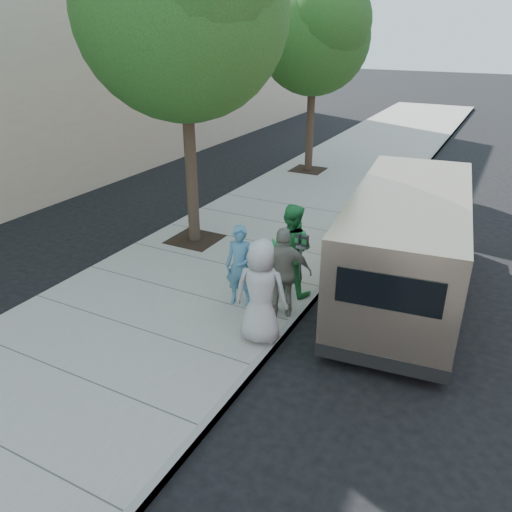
# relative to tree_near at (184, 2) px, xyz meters

# --- Properties ---
(ground) EXTENTS (120.00, 120.00, 0.00)m
(ground) POSITION_rel_tree_near_xyz_m (2.25, -2.40, -5.55)
(ground) COLOR black
(ground) RESTS_ON ground
(sidewalk) EXTENTS (5.00, 60.00, 0.15)m
(sidewalk) POSITION_rel_tree_near_xyz_m (1.25, -2.40, -5.47)
(sidewalk) COLOR gray
(sidewalk) RESTS_ON ground
(curb_face) EXTENTS (0.12, 60.00, 0.16)m
(curb_face) POSITION_rel_tree_near_xyz_m (3.69, -2.40, -5.47)
(curb_face) COLOR gray
(curb_face) RESTS_ON ground
(tree_near) EXTENTS (4.62, 4.60, 7.53)m
(tree_near) POSITION_rel_tree_near_xyz_m (0.00, 0.00, 0.00)
(tree_near) COLOR black
(tree_near) RESTS_ON sidewalk
(tree_far) EXTENTS (3.92, 3.80, 6.49)m
(tree_far) POSITION_rel_tree_near_xyz_m (-0.00, 7.60, -0.66)
(tree_far) COLOR black
(tree_far) RESTS_ON sidewalk
(parking_meter) EXTENTS (0.28, 0.10, 1.37)m
(parking_meter) POSITION_rel_tree_near_xyz_m (3.48, -1.56, -4.41)
(parking_meter) COLOR gray
(parking_meter) RESTS_ON sidewalk
(van) EXTENTS (2.67, 6.28, 2.26)m
(van) POSITION_rel_tree_near_xyz_m (5.20, -0.28, -4.35)
(van) COLOR beige
(van) RESTS_ON ground
(person_officer) EXTENTS (0.65, 0.50, 1.60)m
(person_officer) POSITION_rel_tree_near_xyz_m (2.55, -2.25, -4.59)
(person_officer) COLOR teal
(person_officer) RESTS_ON sidewalk
(person_green_shirt) EXTENTS (0.96, 0.77, 1.88)m
(person_green_shirt) POSITION_rel_tree_near_xyz_m (3.21, -1.38, -4.46)
(person_green_shirt) COLOR green
(person_green_shirt) RESTS_ON sidewalk
(person_gray_shirt) EXTENTS (1.00, 0.76, 1.85)m
(person_gray_shirt) POSITION_rel_tree_near_xyz_m (3.45, -3.16, -4.47)
(person_gray_shirt) COLOR #AFAEB1
(person_gray_shirt) RESTS_ON sidewalk
(person_striped_polo) EXTENTS (1.10, 0.84, 1.74)m
(person_striped_polo) POSITION_rel_tree_near_xyz_m (3.45, -2.26, -4.53)
(person_striped_polo) COLOR gray
(person_striped_polo) RESTS_ON sidewalk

